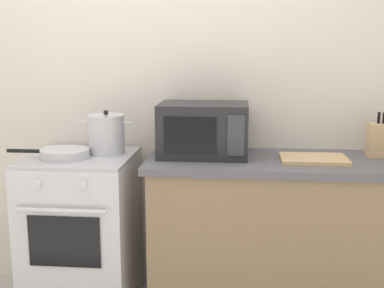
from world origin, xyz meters
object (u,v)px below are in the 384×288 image
Objects in this scene: stove at (83,232)px; knife_block at (380,140)px; frying_pan at (64,153)px; stock_pot at (107,134)px; cutting_board at (314,159)px; microwave at (204,130)px.

knife_block reaches higher than stove.
stock_pot is at bearing 32.99° from frying_pan.
stock_pot is at bearing 27.02° from stove.
stove is 3.09× the size of stock_pot.
stock_pot is at bearing 176.46° from cutting_board.
microwave is (0.71, 0.08, 0.61)m from stove.
stock_pot reaches higher than stove.
frying_pan reaches higher than stove.
frying_pan is 0.80m from microwave.
stove is 0.60m from stock_pot.
stove is at bearing -173.62° from microwave.
stock_pot reaches higher than knife_block.
stock_pot reaches higher than frying_pan.
stock_pot is 0.27m from frying_pan.
cutting_board is (1.32, 0.00, 0.47)m from stove.
stock_pot is 1.18× the size of knife_block.
stove is 3.63× the size of knife_block.
frying_pan is 1.87× the size of knife_block.
microwave is 1.00m from knife_block.
microwave is at bearing 6.38° from stove.
cutting_board is at bearing -159.90° from knife_block.
stock_pot is at bearing -179.44° from microwave.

